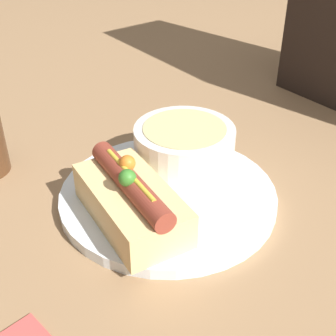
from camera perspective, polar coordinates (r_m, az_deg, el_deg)
ground_plane at (r=0.54m, az=0.00°, el=-3.92°), size 4.00×4.00×0.00m
dinner_plate at (r=0.54m, az=0.00°, el=-3.37°), size 0.25×0.25×0.01m
hot_dog at (r=0.48m, az=-4.52°, el=-3.91°), size 0.15×0.09×0.07m
soup_bowl at (r=0.56m, az=1.99°, el=2.73°), size 0.12×0.12×0.05m
spoon at (r=0.59m, az=-0.96°, el=1.71°), size 0.09×0.15×0.01m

